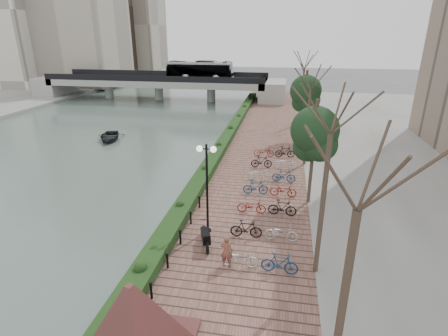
% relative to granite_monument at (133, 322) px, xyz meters
% --- Properties ---
extents(ground, '(220.00, 220.00, 0.00)m').
position_rel_granite_monument_xyz_m(ground, '(-1.91, 3.64, -1.96)').
color(ground, '#59595B').
rests_on(ground, ground).
extents(river_water, '(30.00, 130.00, 0.02)m').
position_rel_granite_monument_xyz_m(river_water, '(-16.91, 28.64, -1.95)').
color(river_water, '#4B5E54').
rests_on(river_water, ground).
extents(promenade, '(8.00, 75.00, 0.50)m').
position_rel_granite_monument_xyz_m(promenade, '(2.09, 21.14, -1.71)').
color(promenade, brown).
rests_on(promenade, ground).
extents(hedge, '(1.10, 56.00, 0.60)m').
position_rel_granite_monument_xyz_m(hedge, '(-1.31, 23.64, -1.16)').
color(hedge, '#133514').
rests_on(hedge, promenade).
extents(chain_fence, '(0.10, 14.10, 0.70)m').
position_rel_granite_monument_xyz_m(chain_fence, '(-0.51, 5.64, -1.11)').
color(chain_fence, black).
rests_on(chain_fence, promenade).
extents(granite_monument, '(5.28, 5.28, 2.88)m').
position_rel_granite_monument_xyz_m(granite_monument, '(0.00, 0.00, 0.00)').
color(granite_monument, '#48241F').
rests_on(granite_monument, promenade).
extents(lamppost, '(1.02, 0.32, 4.91)m').
position_rel_granite_monument_xyz_m(lamppost, '(0.59, 8.08, 2.08)').
color(lamppost, black).
rests_on(lamppost, promenade).
extents(motorcycle, '(1.11, 1.83, 1.10)m').
position_rel_granite_monument_xyz_m(motorcycle, '(0.76, 6.74, -0.91)').
color(motorcycle, black).
rests_on(motorcycle, promenade).
extents(pedestrian, '(0.59, 0.40, 1.57)m').
position_rel_granite_monument_xyz_m(pedestrian, '(2.09, 5.28, -0.67)').
color(pedestrian, brown).
rests_on(pedestrian, promenade).
extents(bicycle_parking, '(2.40, 17.32, 1.00)m').
position_rel_granite_monument_xyz_m(bicycle_parking, '(3.58, 13.07, -0.98)').
color(bicycle_parking, silver).
rests_on(bicycle_parking, promenade).
extents(street_trees, '(3.20, 37.12, 6.80)m').
position_rel_granite_monument_xyz_m(street_trees, '(6.09, 16.32, 1.73)').
color(street_trees, '#34251E').
rests_on(street_trees, promenade).
extents(bridge, '(36.00, 10.77, 6.50)m').
position_rel_granite_monument_xyz_m(bridge, '(-15.42, 48.64, 1.41)').
color(bridge, gray).
rests_on(bridge, ground).
extents(boat, '(3.98, 4.70, 0.83)m').
position_rel_granite_monument_xyz_m(boat, '(-13.66, 24.64, -1.52)').
color(boat, '#222328').
rests_on(boat, river_water).
extents(far_buildings, '(35.00, 38.00, 38.00)m').
position_rel_granite_monument_xyz_m(far_buildings, '(-43.58, 69.55, 14.16)').
color(far_buildings, '#A99F8C').
rests_on(far_buildings, far_bank).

